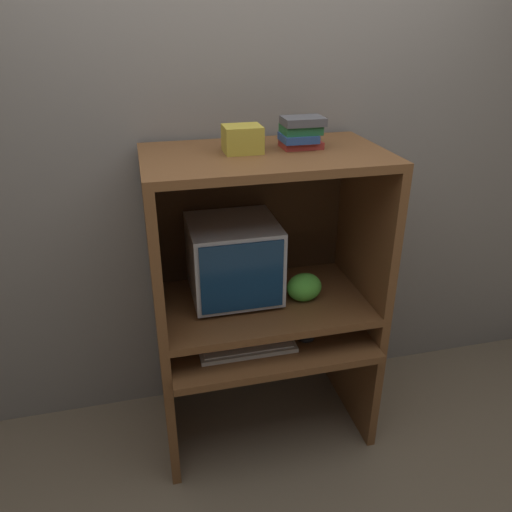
% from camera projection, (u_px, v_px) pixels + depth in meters
% --- Properties ---
extents(ground_plane, '(12.00, 12.00, 0.00)m').
position_uv_depth(ground_plane, '(278.00, 464.00, 2.42)').
color(ground_plane, '#756651').
extents(wall_back, '(6.00, 0.06, 2.60)m').
position_uv_depth(wall_back, '(246.00, 166.00, 2.42)').
color(wall_back, gray).
rests_on(wall_back, ground_plane).
extents(desk_base, '(1.01, 0.65, 0.60)m').
position_uv_depth(desk_base, '(266.00, 367.00, 2.47)').
color(desk_base, brown).
rests_on(desk_base, ground_plane).
extents(desk_monitor_shelf, '(1.01, 0.59, 0.15)m').
position_uv_depth(desk_monitor_shelf, '(264.00, 306.00, 2.36)').
color(desk_monitor_shelf, brown).
rests_on(desk_monitor_shelf, desk_base).
extents(hutch_upper, '(1.01, 0.59, 0.70)m').
position_uv_depth(hutch_upper, '(263.00, 205.00, 2.18)').
color(hutch_upper, brown).
rests_on(hutch_upper, desk_monitor_shelf).
extents(crt_monitor, '(0.40, 0.39, 0.38)m').
position_uv_depth(crt_monitor, '(234.00, 259.00, 2.29)').
color(crt_monitor, '#B2B2B7').
rests_on(crt_monitor, desk_monitor_shelf).
extents(keyboard, '(0.44, 0.16, 0.03)m').
position_uv_depth(keyboard, '(247.00, 347.00, 2.25)').
color(keyboard, beige).
rests_on(keyboard, desk_base).
extents(mouse, '(0.07, 0.05, 0.03)m').
position_uv_depth(mouse, '(307.00, 339.00, 2.30)').
color(mouse, black).
rests_on(mouse, desk_base).
extents(snack_bag, '(0.16, 0.12, 0.13)m').
position_uv_depth(snack_bag, '(304.00, 287.00, 2.32)').
color(snack_bag, green).
rests_on(snack_bag, desk_monitor_shelf).
extents(book_stack, '(0.17, 0.14, 0.13)m').
position_uv_depth(book_stack, '(301.00, 132.00, 2.08)').
color(book_stack, maroon).
rests_on(book_stack, hutch_upper).
extents(storage_box, '(0.15, 0.13, 0.11)m').
position_uv_depth(storage_box, '(242.00, 139.00, 2.02)').
color(storage_box, gold).
rests_on(storage_box, hutch_upper).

